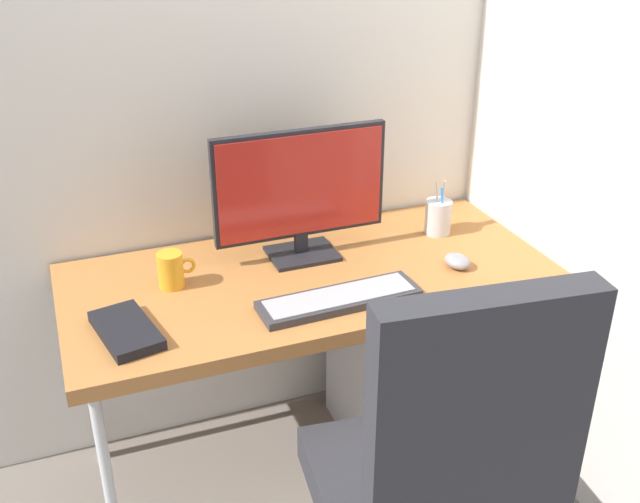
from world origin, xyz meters
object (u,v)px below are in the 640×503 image
(filing_cabinet, at_px, (419,358))
(keyboard, at_px, (339,299))
(coffee_mug, at_px, (171,270))
(monitor, at_px, (300,190))
(mouse, at_px, (457,261))
(notebook, at_px, (126,330))
(office_chair, at_px, (439,483))
(pen_holder, at_px, (438,217))

(filing_cabinet, bearing_deg, keyboard, -151.94)
(keyboard, height_order, coffee_mug, coffee_mug)
(filing_cabinet, distance_m, monitor, 0.72)
(mouse, bearing_deg, monitor, 138.89)
(filing_cabinet, distance_m, notebook, 1.02)
(filing_cabinet, xyz_separation_m, coffee_mug, (-0.77, 0.05, 0.45))
(office_chair, distance_m, monitor, 0.93)
(notebook, bearing_deg, pen_holder, 2.45)
(pen_holder, height_order, notebook, pen_holder)
(pen_holder, bearing_deg, mouse, -104.67)
(keyboard, distance_m, mouse, 0.40)
(pen_holder, bearing_deg, office_chair, -117.96)
(monitor, xyz_separation_m, coffee_mug, (-0.40, -0.06, -0.16))
(keyboard, bearing_deg, notebook, 175.43)
(pen_holder, distance_m, coffee_mug, 0.85)
(office_chair, xyz_separation_m, filing_cabinet, (0.37, 0.76, -0.26))
(filing_cabinet, height_order, mouse, mouse)
(monitor, height_order, pen_holder, monitor)
(filing_cabinet, height_order, monitor, monitor)
(monitor, bearing_deg, mouse, -31.27)
(mouse, xyz_separation_m, pen_holder, (0.06, 0.23, 0.04))
(monitor, bearing_deg, pen_holder, -1.50)
(pen_holder, bearing_deg, notebook, -166.10)
(monitor, relative_size, coffee_mug, 4.90)
(filing_cabinet, height_order, coffee_mug, coffee_mug)
(monitor, distance_m, notebook, 0.64)
(filing_cabinet, relative_size, notebook, 2.64)
(filing_cabinet, xyz_separation_m, monitor, (-0.37, 0.11, 0.61))
(monitor, distance_m, pen_holder, 0.48)
(office_chair, height_order, keyboard, office_chair)
(monitor, height_order, coffee_mug, monitor)
(office_chair, distance_m, pen_holder, 0.98)
(filing_cabinet, distance_m, mouse, 0.44)
(keyboard, relative_size, notebook, 1.92)
(office_chair, xyz_separation_m, notebook, (-0.56, 0.60, 0.15))
(office_chair, bearing_deg, pen_holder, 62.04)
(office_chair, relative_size, notebook, 4.81)
(filing_cabinet, relative_size, mouse, 7.15)
(monitor, distance_m, coffee_mug, 0.43)
(mouse, bearing_deg, coffee_mug, 157.16)
(mouse, distance_m, notebook, 0.95)
(monitor, bearing_deg, keyboard, -90.18)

